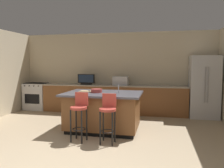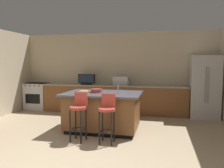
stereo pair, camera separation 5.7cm
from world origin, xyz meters
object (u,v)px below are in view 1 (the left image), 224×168
at_px(fruit_bowl, 97,91).
at_px(cutting_board, 87,91).
at_px(bar_stool_right, 108,114).
at_px(refrigerator, 204,87).
at_px(microwave, 121,81).
at_px(tv_remote, 89,91).
at_px(kitchen_island, 103,111).
at_px(range_oven, 37,96).
at_px(cell_phone, 89,91).
at_px(bar_stool_left, 79,112).
at_px(tv_monitor, 86,80).

bearing_deg(fruit_bowl, cutting_board, 157.47).
bearing_deg(bar_stool_right, fruit_bowl, 120.10).
bearing_deg(refrigerator, microwave, 178.86).
bearing_deg(tv_remote, kitchen_island, -44.89).
height_order(range_oven, cutting_board, range_oven).
height_order(refrigerator, fruit_bowl, refrigerator).
xyz_separation_m(refrigerator, fruit_bowl, (-2.78, -1.92, 0.04)).
xyz_separation_m(cell_phone, cutting_board, (-0.03, -0.02, 0.01)).
relative_size(kitchen_island, cell_phone, 12.17).
distance_m(microwave, bar_stool_left, 2.85).
relative_size(bar_stool_left, cutting_board, 2.65).
bearing_deg(bar_stool_right, tv_monitor, 116.89).
bearing_deg(bar_stool_right, cell_phone, 126.81).
bearing_deg(refrigerator, cell_phone, -149.33).
relative_size(kitchen_island, fruit_bowl, 6.79).
xyz_separation_m(bar_stool_left, cell_phone, (-0.10, 0.95, 0.32)).
bearing_deg(microwave, tv_remote, -104.04).
relative_size(bar_stool_right, cutting_board, 2.63).
height_order(bar_stool_right, tv_remote, bar_stool_right).
bearing_deg(tv_monitor, microwave, 2.56).
bearing_deg(microwave, refrigerator, -1.14).
distance_m(kitchen_island, cutting_board, 0.64).
distance_m(microwave, bar_stool_right, 2.84).
bearing_deg(range_oven, fruit_bowl, -35.21).
bearing_deg(tv_remote, tv_monitor, 82.51).
relative_size(bar_stool_left, tv_remote, 5.91).
distance_m(bar_stool_left, tv_remote, 0.99).
xyz_separation_m(microwave, cutting_board, (-0.51, -1.85, -0.13)).
relative_size(refrigerator, bar_stool_left, 1.84).
bearing_deg(refrigerator, kitchen_island, -143.76).
distance_m(bar_stool_left, cell_phone, 1.01).
height_order(bar_stool_right, cutting_board, bar_stool_right).
bearing_deg(range_oven, tv_remote, -35.83).
xyz_separation_m(fruit_bowl, tv_remote, (-0.22, 0.11, -0.03)).
height_order(tv_monitor, cell_phone, tv_monitor).
bearing_deg(fruit_bowl, bar_stool_right, -59.84).
xyz_separation_m(microwave, tv_remote, (-0.46, -1.85, -0.13)).
distance_m(microwave, tv_remote, 1.91).
relative_size(refrigerator, range_oven, 1.97).
relative_size(range_oven, fruit_bowl, 3.50).
distance_m(kitchen_island, tv_monitor, 2.28).
bearing_deg(range_oven, refrigerator, -0.51).
xyz_separation_m(tv_monitor, cutting_board, (0.64, -1.80, -0.15)).
height_order(range_oven, tv_monitor, tv_monitor).
xyz_separation_m(kitchen_island, refrigerator, (2.61, 1.91, 0.46)).
bearing_deg(range_oven, bar_stool_right, -40.52).
relative_size(refrigerator, fruit_bowl, 6.88).
relative_size(bar_stool_left, bar_stool_right, 1.01).
distance_m(microwave, cutting_board, 1.93).
bearing_deg(bar_stool_right, kitchen_island, 110.84).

